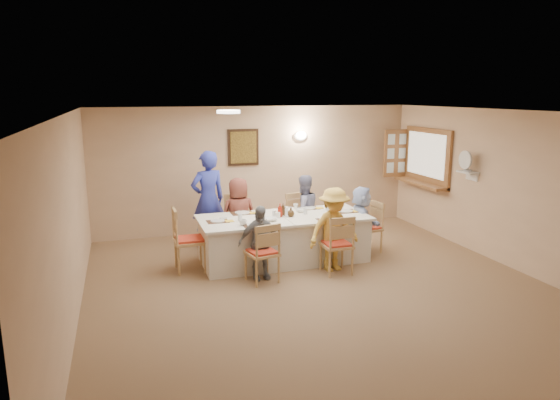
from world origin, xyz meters
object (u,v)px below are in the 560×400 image
object	(u,v)px
diner_front_right	(334,230)
condiment_ketchup	(280,210)
chair_back_right	(301,219)
chair_right_end	(367,227)
chair_back_left	(237,223)
diner_back_left	(239,215)
caregiver	(208,200)
chair_front_left	(262,252)
diner_front_left	(260,243)
diner_right_end	(361,220)
diner_back_right	(303,211)
chair_left_end	(190,239)
dining_table	(284,239)
chair_front_right	(337,244)
desk_fan	(467,164)
serving_hatch	(427,157)

from	to	relation	value
diner_front_right	condiment_ketchup	xyz separation A→B (m)	(-0.67, 0.68, 0.21)
chair_back_right	chair_right_end	bearing A→B (deg)	-51.83
chair_back_left	condiment_ketchup	distance (m)	1.04
diner_back_left	caregiver	size ratio (longest dim) A/B	0.76
chair_front_left	diner_front_left	bearing A→B (deg)	-101.22
diner_front_right	diner_right_end	world-z (taller)	diner_front_right
diner_front_left	diner_front_right	bearing A→B (deg)	-2.28
diner_back_right	condiment_ketchup	xyz separation A→B (m)	(-0.67, -0.68, 0.22)
chair_left_end	diner_back_left	distance (m)	1.18
chair_right_end	diner_right_end	xyz separation A→B (m)	(-0.13, 0.00, 0.14)
dining_table	condiment_ketchup	xyz separation A→B (m)	(-0.07, -0.00, 0.49)
chair_back_right	diner_front_left	world-z (taller)	diner_front_left
diner_front_left	diner_right_end	size ratio (longest dim) A/B	0.96
diner_front_right	chair_back_right	bearing A→B (deg)	82.07
chair_front_right	chair_right_end	world-z (taller)	chair_front_right
desk_fan	chair_left_end	distance (m)	4.90
chair_back_left	diner_front_left	distance (m)	1.48
desk_fan	condiment_ketchup	distance (m)	3.38
serving_hatch	diner_back_right	xyz separation A→B (m)	(-2.74, -0.28, -0.84)
diner_front_right	caregiver	size ratio (longest dim) A/B	0.75
chair_back_left	diner_right_end	xyz separation A→B (m)	(2.02, -0.80, 0.09)
desk_fan	diner_right_end	bearing A→B (deg)	167.93
chair_right_end	diner_right_end	size ratio (longest dim) A/B	0.76
chair_front_left	diner_back_left	xyz separation A→B (m)	(0.00, 1.48, 0.20)
chair_left_end	chair_front_right	bearing A→B (deg)	-110.82
chair_right_end	caregiver	size ratio (longest dim) A/B	0.51
chair_back_left	desk_fan	bearing A→B (deg)	-8.90
serving_hatch	chair_back_left	distance (m)	4.06
chair_back_right	diner_back_right	world-z (taller)	diner_back_right
diner_back_left	diner_front_right	world-z (taller)	diner_back_left
chair_back_right	chair_right_end	distance (m)	1.24
diner_back_right	diner_front_right	bearing A→B (deg)	79.25
chair_front_left	chair_right_end	bearing A→B (deg)	-170.81
chair_back_right	chair_left_end	distance (m)	2.29
chair_left_end	diner_back_right	world-z (taller)	diner_back_right
chair_back_right	diner_right_end	size ratio (longest dim) A/B	0.80
chair_front_left	chair_front_right	xyz separation A→B (m)	(1.20, 0.00, 0.01)
chair_front_left	chair_front_right	bearing A→B (deg)	168.78
chair_back_right	chair_right_end	xyz separation A→B (m)	(0.95, -0.80, -0.02)
condiment_ketchup	serving_hatch	bearing A→B (deg)	15.88
diner_front_left	diner_front_right	distance (m)	1.20
chair_right_end	caregiver	world-z (taller)	caregiver
chair_right_end	condiment_ketchup	bearing A→B (deg)	-97.10
diner_right_end	caregiver	distance (m)	2.74
chair_right_end	diner_front_right	size ratio (longest dim) A/B	0.68
chair_right_end	diner_right_end	distance (m)	0.19
chair_back_left	chair_right_end	bearing A→B (deg)	-12.08
dining_table	chair_back_right	bearing A→B (deg)	53.13
serving_hatch	chair_right_end	bearing A→B (deg)	-151.63
diner_front_left	condiment_ketchup	distance (m)	0.91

